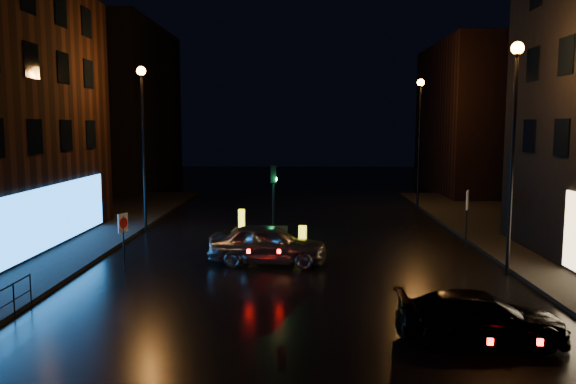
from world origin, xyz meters
The scene contains 13 objects.
ground centered at (0.00, 0.00, 0.00)m, with size 120.00×120.00×0.00m, color black.
building_far_left centered at (-16.00, 35.00, 7.00)m, with size 8.00×16.00×14.00m, color black.
building_far_right centered at (15.00, 32.00, 6.00)m, with size 8.00×14.00×12.00m, color black.
street_lamp_lfar centered at (-7.80, 14.00, 5.56)m, with size 0.44×0.44×8.37m.
street_lamp_rnear centered at (7.80, 6.00, 5.56)m, with size 0.44×0.44×8.37m.
street_lamp_rfar centered at (7.80, 22.00, 5.56)m, with size 0.44×0.44×8.37m.
traffic_signal centered at (-1.20, 14.00, 0.50)m, with size 1.40×2.40×3.45m.
silver_hatchback centered at (-1.09, 7.39, 0.79)m, with size 1.86×4.63×1.58m, color #95979C.
dark_sedan centered at (4.75, -0.52, 0.62)m, with size 1.73×4.26×1.24m, color black.
bollard_near centered at (0.27, 9.48, 0.25)m, with size 1.19×1.50×1.15m.
bollard_far centered at (-2.86, 14.15, 0.25)m, with size 0.97×1.38×1.15m.
road_sign_left centered at (-6.50, 6.30, 1.62)m, with size 0.24×0.50×2.16m.
road_sign_right centered at (7.61, 10.57, 1.92)m, with size 0.28×0.60×2.56m.
Camera 1 is at (0.18, -14.34, 5.45)m, focal length 35.00 mm.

